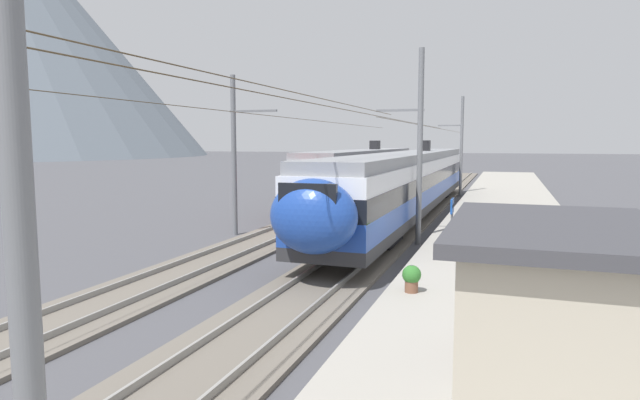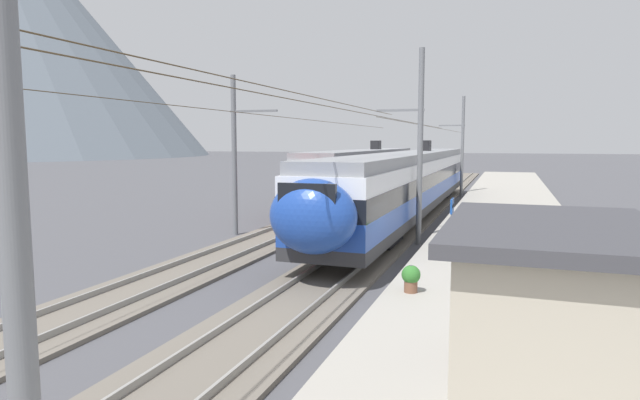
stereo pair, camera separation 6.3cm
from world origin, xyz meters
TOP-DOWN VIEW (x-y plane):
  - ground_plane at (0.00, 0.00)m, footprint 400.00×400.00m
  - platform_slab at (0.00, -4.41)m, footprint 120.00×6.42m
  - track_near at (0.00, 1.06)m, footprint 120.00×3.00m
  - track_far at (0.00, 5.90)m, footprint 120.00×3.00m
  - train_near_platform at (14.17, 1.06)m, footprint 34.47×2.96m
  - train_far_track at (21.56, 5.90)m, footprint 25.05×2.99m
  - catenary_mast_west at (-13.89, -0.57)m, footprint 44.99×2.07m
  - catenary_mast_mid at (6.23, -0.59)m, footprint 44.99×2.07m
  - catenary_mast_east at (28.02, -0.59)m, footprint 44.99×2.07m
  - catenary_mast_far_side at (5.76, 7.83)m, footprint 44.99×2.39m
  - platform_sign at (1.75, -2.55)m, footprint 0.70×0.08m
  - passenger_walking at (-6.71, -4.17)m, footprint 0.53×0.22m
  - handbag_beside_passenger at (-5.84, -4.01)m, footprint 0.32×0.18m
  - potted_plant_platform_edge at (5.01, -2.23)m, footprint 0.46×0.46m
  - potted_plant_by_shelter at (-2.63, -1.92)m, footprint 0.52×0.52m
  - platform_shelter at (-9.94, -4.88)m, footprint 3.80×2.48m

SIDE VIEW (x-z plane):
  - ground_plane at x=0.00m, z-range 0.00..0.00m
  - track_near at x=0.00m, z-range -0.07..0.21m
  - track_far at x=0.00m, z-range -0.07..0.21m
  - platform_slab at x=0.00m, z-range 0.00..0.36m
  - handbag_beside_passenger at x=-5.84m, z-range 0.30..0.66m
  - potted_plant_platform_edge at x=5.01m, z-range 0.41..1.14m
  - potted_plant_by_shelter at x=-2.63m, z-range 0.42..1.17m
  - passenger_walking at x=-6.71m, z-range 0.46..2.15m
  - platform_sign at x=1.75m, z-range 0.87..3.03m
  - platform_shelter at x=-9.94m, z-range 0.39..3.51m
  - train_far_track at x=21.56m, z-range 0.09..4.36m
  - train_near_platform at x=14.17m, z-range 0.10..4.37m
  - catenary_mast_west at x=-13.89m, z-range 0.24..7.26m
  - catenary_mast_far_side at x=5.76m, z-range 0.20..7.77m
  - catenary_mast_east at x=28.02m, z-range 0.14..8.24m
  - catenary_mast_mid at x=6.23m, z-range 0.13..8.53m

